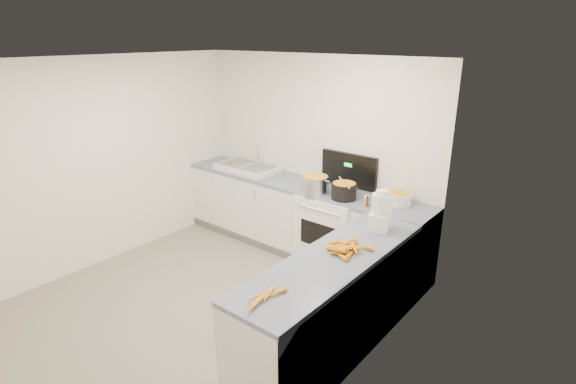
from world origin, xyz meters
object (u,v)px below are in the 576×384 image
Objects in this scene: sink at (248,167)px; food_processor at (380,213)px; spice_jar at (367,201)px; extract_bottle at (367,202)px; stove at (334,228)px; black_pot at (344,192)px; mixing_bowl at (399,199)px; steel_pot at (315,185)px.

food_processor is (2.36, -0.64, 0.13)m from sink.
extract_bottle is at bearing -46.09° from spice_jar.
stove is 4.72× the size of black_pot.
black_pot is 2.98× the size of extract_bottle.
stove is 0.93m from mixing_bowl.
black_pot is 0.88m from food_processor.
steel_pot is at bearing -134.11° from stove.
food_processor is (0.91, -0.62, 0.64)m from stove.
black_pot is 0.73× the size of food_processor.
food_processor is at bearing -34.83° from black_pot.
extract_bottle is at bearing -128.88° from mixing_bowl.
steel_pot is at bearing -179.76° from extract_bottle.
mixing_bowl is at bearing 2.67° from sink.
sink reaches higher than black_pot.
extract_bottle is at bearing -5.42° from sink.
black_pot is 0.32m from spice_jar.
black_pot is at bearing 171.47° from extract_bottle.
food_processor is (1.08, -0.45, 0.07)m from steel_pot.
black_pot is 2.86× the size of spice_jar.
stove is 0.61m from steel_pot.
food_processor is (0.16, -0.74, 0.11)m from mixing_bowl.
stove is at bearing -0.62° from sink.
spice_jar is at bearing 1.56° from steel_pot.
extract_bottle is 0.61m from food_processor.
spice_jar is 0.63m from food_processor.
steel_pot is at bearing -8.45° from sink.
extract_bottle is 0.96× the size of spice_jar.
stove is at bearing 161.84° from extract_bottle.
sink is at bearing 174.99° from spice_jar.
steel_pot is 3.14× the size of spice_jar.
steel_pot is 1.17m from food_processor.
stove is 1.58× the size of sink.
black_pot is (0.19, -0.12, 0.55)m from stove.
stove reaches higher than extract_bottle.
sink reaches higher than mixing_bowl.
spice_jar is at bearing 130.97° from food_processor.
food_processor is (0.41, -0.47, 0.12)m from spice_jar.
black_pot is at bearing 145.17° from food_processor.
stove is 3.43× the size of food_processor.
mixing_bowl is (0.93, 0.29, -0.03)m from steel_pot.
extract_bottle is at bearing -8.53° from black_pot.
sink is 2.98× the size of black_pot.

